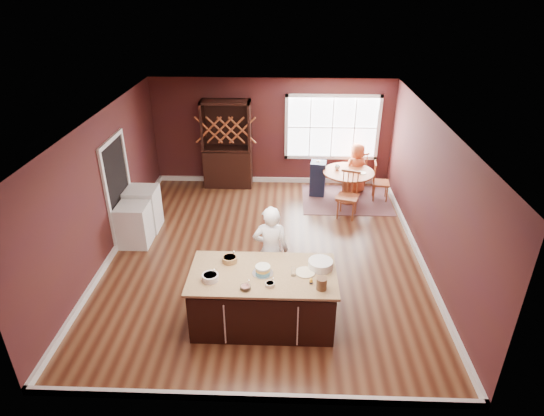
{
  "coord_description": "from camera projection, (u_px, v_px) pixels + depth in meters",
  "views": [
    {
      "loc": [
        0.4,
        -7.52,
        4.91
      ],
      "look_at": [
        0.13,
        -0.07,
        1.05
      ],
      "focal_mm": 30.0,
      "sensor_mm": 36.0,
      "label": 1
    }
  ],
  "objects": [
    {
      "name": "hutch",
      "position": [
        227.0,
        145.0,
        11.33
      ],
      "size": [
        1.21,
        0.5,
        2.21
      ],
      "primitive_type": "cube",
      "color": "#311C0E",
      "rests_on": "ground"
    },
    {
      "name": "doorway",
      "position": [
        119.0,
        191.0,
        9.1
      ],
      "size": [
        0.08,
        1.26,
        2.13
      ],
      "primitive_type": null,
      "color": "white",
      "rests_on": "room_shell"
    },
    {
      "name": "drinking_glass",
      "position": [
        293.0,
        271.0,
        6.7
      ],
      "size": [
        0.08,
        0.08,
        0.15
      ],
      "primitive_type": "cylinder",
      "color": "white",
      "rests_on": "kitchen_island"
    },
    {
      "name": "bowl_pink",
      "position": [
        245.0,
        288.0,
        6.43
      ],
      "size": [
        0.16,
        0.16,
        0.06
      ],
      "primitive_type": "cylinder",
      "color": "white",
      "rests_on": "kitchen_island"
    },
    {
      "name": "window",
      "position": [
        332.0,
        127.0,
        11.29
      ],
      "size": [
        2.36,
        0.1,
        1.66
      ],
      "primitive_type": null,
      "color": "white",
      "rests_on": "room_shell"
    },
    {
      "name": "high_chair",
      "position": [
        318.0,
        178.0,
        11.13
      ],
      "size": [
        0.41,
        0.41,
        0.9
      ],
      "primitive_type": null,
      "rotation": [
        0.0,
        0.0,
        -0.14
      ],
      "color": "black",
      "rests_on": "ground"
    },
    {
      "name": "table_plate",
      "position": [
        362.0,
        173.0,
        10.62
      ],
      "size": [
        0.21,
        0.21,
        0.02
      ],
      "primitive_type": "cylinder",
      "color": "beige",
      "rests_on": "dining_table"
    },
    {
      "name": "dryer",
      "position": [
        143.0,
        209.0,
        9.63
      ],
      "size": [
        0.64,
        0.62,
        0.93
      ],
      "primitive_type": "cube",
      "color": "white",
      "rests_on": "ground"
    },
    {
      "name": "layer_cake",
      "position": [
        263.0,
        270.0,
        6.75
      ],
      "size": [
        0.32,
        0.32,
        0.13
      ],
      "primitive_type": null,
      "color": "white",
      "rests_on": "kitchen_island"
    },
    {
      "name": "toy_figurine",
      "position": [
        311.0,
        281.0,
        6.54
      ],
      "size": [
        0.05,
        0.05,
        0.09
      ],
      "primitive_type": null,
      "color": "yellow",
      "rests_on": "kitchen_island"
    },
    {
      "name": "bowl_olive",
      "position": [
        270.0,
        284.0,
        6.5
      ],
      "size": [
        0.14,
        0.14,
        0.05
      ],
      "primitive_type": "cylinder",
      "color": "beige",
      "rests_on": "kitchen_island"
    },
    {
      "name": "room_shell",
      "position": [
        265.0,
        192.0,
        8.32
      ],
      "size": [
        7.0,
        7.0,
        7.0
      ],
      "color": "brown",
      "rests_on": "ground"
    },
    {
      "name": "kitchen_island",
      "position": [
        263.0,
        299.0,
        7.01
      ],
      "size": [
        2.21,
        1.16,
        0.92
      ],
      "color": "black",
      "rests_on": "ground"
    },
    {
      "name": "rug",
      "position": [
        346.0,
        200.0,
        11.06
      ],
      "size": [
        2.12,
        1.64,
        0.01
      ],
      "primitive_type": "cube",
      "rotation": [
        0.0,
        0.0,
        -0.0
      ],
      "color": "brown",
      "rests_on": "ground"
    },
    {
      "name": "washer",
      "position": [
        134.0,
        225.0,
        9.08
      ],
      "size": [
        0.6,
        0.58,
        0.87
      ],
      "primitive_type": "cube",
      "color": "white",
      "rests_on": "ground"
    },
    {
      "name": "baker",
      "position": [
        271.0,
        251.0,
        7.52
      ],
      "size": [
        0.61,
        0.4,
        1.64
      ],
      "primitive_type": "imported",
      "rotation": [
        0.0,
        0.0,
        3.12
      ],
      "color": "white",
      "rests_on": "ground"
    },
    {
      "name": "chair_east",
      "position": [
        381.0,
        181.0,
        10.87
      ],
      "size": [
        0.43,
        0.44,
        0.96
      ],
      "primitive_type": null,
      "rotation": [
        0.0,
        0.0,
        1.47
      ],
      "color": "brown",
      "rests_on": "ground"
    },
    {
      "name": "chair_north",
      "position": [
        357.0,
        169.0,
        11.59
      ],
      "size": [
        0.53,
        0.52,
        0.95
      ],
      "primitive_type": null,
      "rotation": [
        0.0,
        0.0,
        3.61
      ],
      "color": "brown",
      "rests_on": "ground"
    },
    {
      "name": "table_cup",
      "position": [
        337.0,
        167.0,
        10.8
      ],
      "size": [
        0.15,
        0.15,
        0.1
      ],
      "primitive_type": "imported",
      "rotation": [
        0.0,
        0.0,
        0.1
      ],
      "color": "silver",
      "rests_on": "dining_table"
    },
    {
      "name": "toddler",
      "position": [
        316.0,
        163.0,
        11.02
      ],
      "size": [
        0.18,
        0.14,
        0.26
      ],
      "primitive_type": null,
      "color": "#8CA5BF",
      "rests_on": "high_chair"
    },
    {
      "name": "chair_south",
      "position": [
        348.0,
        195.0,
        10.07
      ],
      "size": [
        0.56,
        0.54,
        1.07
      ],
      "primitive_type": null,
      "rotation": [
        0.0,
        0.0,
        -0.31
      ],
      "color": "brown",
      "rests_on": "ground"
    },
    {
      "name": "stoneware_crock",
      "position": [
        322.0,
        284.0,
        6.41
      ],
      "size": [
        0.15,
        0.15,
        0.18
      ],
      "primitive_type": "cylinder",
      "color": "#4D3E26",
      "rests_on": "kitchen_island"
    },
    {
      "name": "dinner_plate",
      "position": [
        305.0,
        272.0,
        6.79
      ],
      "size": [
        0.3,
        0.3,
        0.02
      ],
      "primitive_type": "cylinder",
      "color": "beige",
      "rests_on": "kitchen_island"
    },
    {
      "name": "white_tub",
      "position": [
        320.0,
        264.0,
        6.88
      ],
      "size": [
        0.37,
        0.37,
        0.13
      ],
      "primitive_type": "cylinder",
      "color": "silver",
      "rests_on": "kitchen_island"
    },
    {
      "name": "seated_woman",
      "position": [
        356.0,
        169.0,
        11.16
      ],
      "size": [
        0.75,
        0.66,
        1.28
      ],
      "primitive_type": "imported",
      "rotation": [
        0.0,
        0.0,
        3.65
      ],
      "color": "#BF552B",
      "rests_on": "ground"
    },
    {
      "name": "bowl_blue",
      "position": [
        210.0,
        277.0,
        6.62
      ],
      "size": [
        0.24,
        0.24,
        0.09
      ],
      "primitive_type": "cylinder",
      "color": "silver",
      "rests_on": "kitchen_island"
    },
    {
      "name": "dining_table",
      "position": [
        348.0,
        180.0,
        10.81
      ],
      "size": [
        1.21,
        1.21,
        0.75
      ],
      "color": "#955529",
      "rests_on": "ground"
    },
    {
      "name": "bowl_yellow",
      "position": [
        230.0,
        259.0,
        7.04
      ],
      "size": [
        0.24,
        0.24,
        0.09
      ],
      "primitive_type": "cylinder",
      "color": "#AB7F43",
      "rests_on": "kitchen_island"
    }
  ]
}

